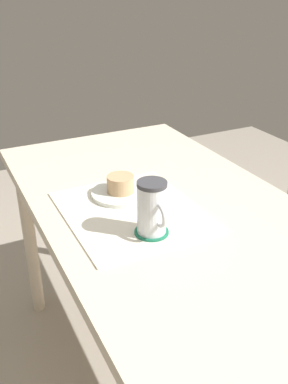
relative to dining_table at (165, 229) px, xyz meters
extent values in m
cylinder|color=beige|center=(-0.59, -0.29, -0.30)|extent=(0.05, 0.05, 0.70)
cylinder|color=beige|center=(-0.59, 0.29, -0.30)|extent=(0.05, 0.05, 0.70)
cube|color=beige|center=(0.00, 0.00, 0.07)|extent=(1.28, 0.70, 0.04)
cylinder|color=#D1B27F|center=(0.05, 0.41, -0.45)|extent=(0.04, 0.04, 0.40)
cylinder|color=#D1B27F|center=(-0.31, 0.43, -0.45)|extent=(0.04, 0.04, 0.40)
cylinder|color=#D1B27F|center=(-0.28, 0.79, -0.45)|extent=(0.04, 0.04, 0.40)
cube|color=#D1B27F|center=(-0.12, 0.60, -0.23)|extent=(0.45, 0.45, 0.04)
cube|color=silver|center=(0.00, -0.11, 0.09)|extent=(0.41, 0.35, 0.00)
cylinder|color=silver|center=(-0.10, -0.10, 0.09)|extent=(0.17, 0.17, 0.01)
cylinder|color=tan|center=(-0.10, -0.10, 0.12)|extent=(0.08, 0.08, 0.05)
cylinder|color=#196B4C|center=(0.13, -0.11, 0.09)|extent=(0.09, 0.09, 0.00)
cylinder|color=white|center=(0.13, -0.11, 0.16)|extent=(0.07, 0.07, 0.13)
cylinder|color=#3D3D42|center=(0.13, -0.11, 0.22)|extent=(0.07, 0.07, 0.01)
torus|color=white|center=(0.16, -0.11, 0.16)|extent=(0.06, 0.01, 0.06)
camera|label=1|loc=(0.93, -0.53, 0.66)|focal=40.00mm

